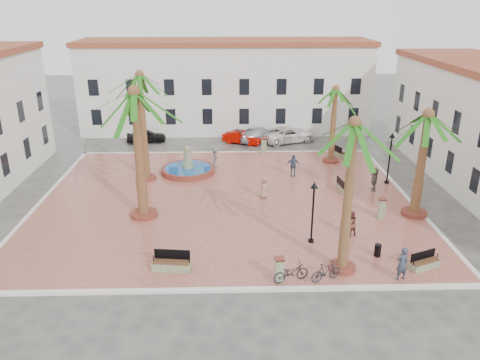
% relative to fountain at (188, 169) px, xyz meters
% --- Properties ---
extents(ground, '(120.00, 120.00, 0.00)m').
position_rel_fountain_xyz_m(ground, '(3.11, -5.58, -0.46)').
color(ground, '#56544F').
rests_on(ground, ground).
extents(plaza, '(26.00, 22.00, 0.15)m').
position_rel_fountain_xyz_m(plaza, '(3.11, -5.58, -0.38)').
color(plaza, '#B46251').
rests_on(plaza, ground).
extents(kerb_n, '(26.30, 0.30, 0.16)m').
position_rel_fountain_xyz_m(kerb_n, '(3.11, 5.42, -0.38)').
color(kerb_n, silver).
rests_on(kerb_n, ground).
extents(kerb_s, '(26.30, 0.30, 0.16)m').
position_rel_fountain_xyz_m(kerb_s, '(3.11, -16.58, -0.38)').
color(kerb_s, silver).
rests_on(kerb_s, ground).
extents(kerb_e, '(0.30, 22.30, 0.16)m').
position_rel_fountain_xyz_m(kerb_e, '(16.11, -5.58, -0.38)').
color(kerb_e, silver).
rests_on(kerb_e, ground).
extents(kerb_w, '(0.30, 22.30, 0.16)m').
position_rel_fountain_xyz_m(kerb_w, '(-9.89, -5.58, -0.38)').
color(kerb_w, silver).
rests_on(kerb_w, ground).
extents(building_north, '(30.40, 7.40, 9.50)m').
position_rel_fountain_xyz_m(building_north, '(3.11, 14.42, 4.31)').
color(building_north, white).
rests_on(building_north, ground).
extents(fountain, '(4.36, 4.36, 2.25)m').
position_rel_fountain_xyz_m(fountain, '(0.00, 0.00, 0.00)').
color(fountain, brown).
rests_on(fountain, plaza).
extents(palm_nw, '(4.66, 4.66, 8.47)m').
position_rel_fountain_xyz_m(palm_nw, '(-3.11, -1.35, 7.00)').
color(palm_nw, brown).
rests_on(palm_nw, plaza).
extents(palm_sw, '(5.72, 5.72, 8.54)m').
position_rel_fountain_xyz_m(palm_sw, '(-2.25, -8.14, 6.90)').
color(palm_sw, brown).
rests_on(palm_sw, plaza).
extents(palm_s, '(4.65, 4.65, 8.21)m').
position_rel_fountain_xyz_m(palm_s, '(9.21, -14.91, 6.76)').
color(palm_s, brown).
rests_on(palm_s, plaza).
extents(palm_e, '(5.37, 5.37, 7.09)m').
position_rel_fountain_xyz_m(palm_e, '(15.51, -8.41, 5.56)').
color(palm_e, brown).
rests_on(palm_e, plaza).
extents(palm_ne, '(4.59, 4.59, 6.66)m').
position_rel_fountain_xyz_m(palm_ne, '(12.25, 2.46, 5.29)').
color(palm_ne, brown).
rests_on(palm_ne, plaza).
extents(bench_s, '(2.06, 0.83, 1.06)m').
position_rel_fountain_xyz_m(bench_s, '(0.28, -14.75, -0.01)').
color(bench_s, gray).
rests_on(bench_s, plaza).
extents(bench_se, '(1.79, 1.14, 0.91)m').
position_rel_fountain_xyz_m(bench_se, '(13.58, -14.96, -0.05)').
color(bench_se, gray).
rests_on(bench_se, plaza).
extents(bench_e, '(0.77, 1.86, 0.95)m').
position_rel_fountain_xyz_m(bench_e, '(11.75, -4.35, -0.04)').
color(bench_e, gray).
rests_on(bench_e, plaza).
extents(bench_ne, '(1.22, 2.04, 1.03)m').
position_rel_fountain_xyz_m(bench_ne, '(13.22, 3.97, -0.02)').
color(bench_ne, gray).
rests_on(bench_ne, plaza).
extents(lamppost_s, '(0.41, 0.41, 3.77)m').
position_rel_fountain_xyz_m(lamppost_s, '(8.09, -11.95, 2.25)').
color(lamppost_s, black).
rests_on(lamppost_s, plaza).
extents(lamppost_e, '(0.44, 0.44, 4.02)m').
position_rel_fountain_xyz_m(lamppost_e, '(15.51, -2.79, 2.42)').
color(lamppost_e, black).
rests_on(lamppost_e, plaza).
extents(bollard_se, '(0.52, 0.52, 1.33)m').
position_rel_fountain_xyz_m(bollard_se, '(5.77, -15.98, 0.39)').
color(bollard_se, gray).
rests_on(bollard_se, plaza).
extents(bollard_n, '(0.65, 0.65, 1.49)m').
position_rel_fountain_xyz_m(bollard_n, '(6.57, 4.82, 0.47)').
color(bollard_n, gray).
rests_on(bollard_n, plaza).
extents(bollard_e, '(0.56, 0.56, 1.39)m').
position_rel_fountain_xyz_m(bollard_e, '(13.14, -8.89, 0.41)').
color(bollard_e, gray).
rests_on(bollard_e, plaza).
extents(litter_bin, '(0.37, 0.37, 0.71)m').
position_rel_fountain_xyz_m(litter_bin, '(11.47, -13.67, 0.05)').
color(litter_bin, black).
rests_on(litter_bin, plaza).
extents(cyclist_a, '(0.76, 0.61, 1.83)m').
position_rel_fountain_xyz_m(cyclist_a, '(11.94, -15.98, 0.61)').
color(cyclist_a, '#2D3543').
rests_on(cyclist_a, plaza).
extents(bicycle_a, '(2.00, 1.21, 0.99)m').
position_rel_fountain_xyz_m(bicycle_a, '(6.37, -15.98, 0.19)').
color(bicycle_a, black).
rests_on(bicycle_a, plaza).
extents(cyclist_b, '(0.95, 0.86, 1.61)m').
position_rel_fountain_xyz_m(cyclist_b, '(10.55, -11.24, 0.50)').
color(cyclist_b, brown).
rests_on(cyclist_b, plaza).
extents(bicycle_b, '(1.75, 1.07, 1.02)m').
position_rel_fountain_xyz_m(bicycle_b, '(8.13, -15.98, 0.20)').
color(bicycle_b, black).
rests_on(bicycle_b, plaza).
extents(pedestrian_fountain_a, '(0.86, 0.68, 1.54)m').
position_rel_fountain_xyz_m(pedestrian_fountain_a, '(5.80, -5.42, 0.47)').
color(pedestrian_fountain_a, '#9E7460').
rests_on(pedestrian_fountain_a, plaza).
extents(pedestrian_fountain_b, '(1.09, 0.51, 1.81)m').
position_rel_fountain_xyz_m(pedestrian_fountain_b, '(8.45, -1.03, 0.60)').
color(pedestrian_fountain_b, '#3E4D66').
rests_on(pedestrian_fountain_b, plaza).
extents(pedestrian_north, '(0.83, 1.23, 1.77)m').
position_rel_fountain_xyz_m(pedestrian_north, '(2.22, 1.13, 0.58)').
color(pedestrian_north, '#56555B').
rests_on(pedestrian_north, plaza).
extents(pedestrian_east, '(0.97, 1.70, 1.74)m').
position_rel_fountain_xyz_m(pedestrian_east, '(14.07, -4.12, 0.57)').
color(pedestrian_east, '#635B4E').
rests_on(pedestrian_east, plaza).
extents(car_black, '(4.06, 2.19, 1.31)m').
position_rel_fountain_xyz_m(car_black, '(-4.86, 9.26, 0.20)').
color(car_black, black).
rests_on(car_black, ground).
extents(car_red, '(4.04, 2.74, 1.26)m').
position_rel_fountain_xyz_m(car_red, '(4.70, 8.60, 0.17)').
color(car_red, '#B60900').
rests_on(car_red, ground).
extents(car_silver, '(5.37, 3.53, 1.45)m').
position_rel_fountain_xyz_m(car_silver, '(6.67, 9.10, 0.27)').
color(car_silver, '#A3A2AB').
rests_on(car_silver, ground).
extents(car_white, '(5.98, 4.23, 1.51)m').
position_rel_fountain_xyz_m(car_white, '(9.40, 9.09, 0.30)').
color(car_white, white).
rests_on(car_white, ground).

